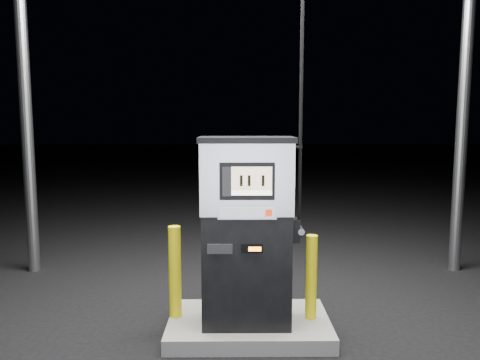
{
  "coord_description": "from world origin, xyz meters",
  "views": [
    {
      "loc": [
        -0.13,
        -4.47,
        2.1
      ],
      "look_at": [
        -0.09,
        0.0,
        1.54
      ],
      "focal_mm": 35.0,
      "sensor_mm": 36.0,
      "label": 1
    }
  ],
  "objects": [
    {
      "name": "ground",
      "position": [
        0.0,
        0.0,
        0.0
      ],
      "size": [
        80.0,
        80.0,
        0.0
      ],
      "primitive_type": "plane",
      "color": "black",
      "rests_on": "ground"
    },
    {
      "name": "pump_island",
      "position": [
        0.0,
        0.0,
        0.07
      ],
      "size": [
        1.6,
        1.0,
        0.15
      ],
      "primitive_type": "cube",
      "color": "slate",
      "rests_on": "ground"
    },
    {
      "name": "fuel_dispenser",
      "position": [
        -0.02,
        -0.1,
        1.08
      ],
      "size": [
        0.99,
        0.54,
        3.76
      ],
      "rotation": [
        0.0,
        0.0,
        -0.0
      ],
      "color": "black",
      "rests_on": "pump_island"
    },
    {
      "name": "bollard_left",
      "position": [
        -0.74,
        0.06,
        0.61
      ],
      "size": [
        0.15,
        0.15,
        0.93
      ],
      "primitive_type": "cylinder",
      "rotation": [
        0.0,
        0.0,
        0.25
      ],
      "color": "yellow",
      "rests_on": "pump_island"
    },
    {
      "name": "bollard_right",
      "position": [
        0.62,
        0.0,
        0.57
      ],
      "size": [
        0.12,
        0.12,
        0.85
      ],
      "primitive_type": "cylinder",
      "rotation": [
        0.0,
        0.0,
        -0.05
      ],
      "color": "yellow",
      "rests_on": "pump_island"
    }
  ]
}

